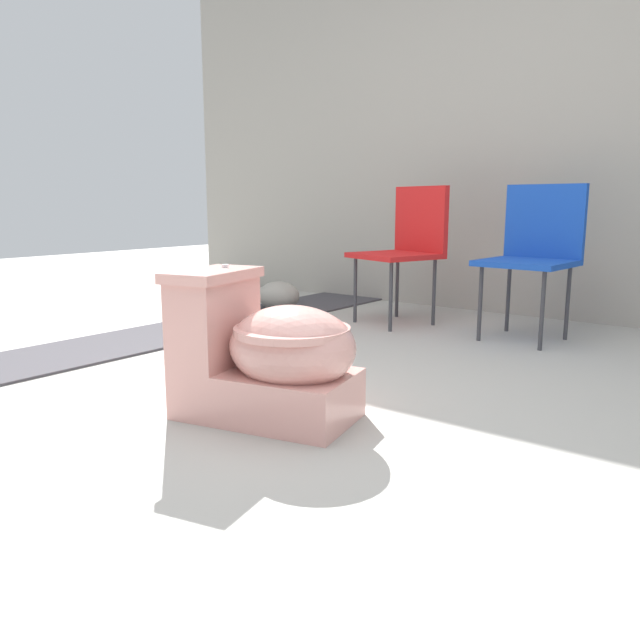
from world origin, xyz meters
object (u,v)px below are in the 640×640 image
(toilet, at_px, (267,356))
(folding_chair_middle, at_px, (535,245))
(boulder_near, at_px, (279,296))
(folding_chair_left, at_px, (408,240))

(toilet, height_order, folding_chair_middle, folding_chair_middle)
(folding_chair_middle, distance_m, boulder_near, 1.76)
(toilet, relative_size, folding_chair_left, 0.83)
(boulder_near, bearing_deg, folding_chair_left, 9.31)
(folding_chair_left, xyz_separation_m, boulder_near, (-0.92, -0.15, -0.41))
(folding_chair_middle, bearing_deg, folding_chair_left, -83.91)
(toilet, distance_m, folding_chair_middle, 1.90)
(folding_chair_left, xyz_separation_m, folding_chair_middle, (0.77, 0.03, 0.00))
(folding_chair_middle, xyz_separation_m, boulder_near, (-1.70, -0.18, -0.41))
(toilet, bearing_deg, folding_chair_middle, 69.32)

